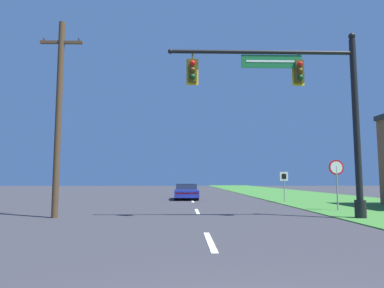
{
  "coord_description": "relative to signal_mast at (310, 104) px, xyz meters",
  "views": [
    {
      "loc": [
        -0.68,
        -2.81,
        1.57
      ],
      "look_at": [
        0.0,
        23.92,
        4.33
      ],
      "focal_mm": 32.0,
      "sensor_mm": 36.0,
      "label": 1
    }
  ],
  "objects": [
    {
      "name": "signal_mast",
      "position": [
        0.0,
        0.0,
        0.0
      ],
      "size": [
        7.95,
        0.47,
        7.67
      ],
      "color": "black",
      "rests_on": "grass_verge_right"
    },
    {
      "name": "route_sign_post",
      "position": [
        1.66,
        9.6,
        -3.1
      ],
      "size": [
        0.55,
        0.06,
        2.03
      ],
      "color": "gray",
      "rests_on": "grass_verge_right"
    },
    {
      "name": "utility_pole_near",
      "position": [
        -10.48,
        0.7,
        -0.3
      ],
      "size": [
        1.8,
        0.26,
        8.35
      ],
      "color": "#4C3823",
      "rests_on": "ground"
    },
    {
      "name": "grass_verge_right",
      "position": [
        5.97,
        19.16,
        -4.61
      ],
      "size": [
        10.0,
        110.0,
        0.04
      ],
      "color": "#38752D",
      "rests_on": "ground"
    },
    {
      "name": "road_center_line",
      "position": [
        -4.53,
        11.16,
        -4.62
      ],
      "size": [
        0.16,
        34.8,
        0.01
      ],
      "color": "silver",
      "rests_on": "ground"
    },
    {
      "name": "stop_sign",
      "position": [
        2.51,
        3.42,
        -2.76
      ],
      "size": [
        0.76,
        0.07,
        2.5
      ],
      "color": "gray",
      "rests_on": "grass_verge_right"
    },
    {
      "name": "car_ahead",
      "position": [
        -4.97,
        13.43,
        -4.02
      ],
      "size": [
        1.87,
        4.24,
        1.19
      ],
      "color": "black",
      "rests_on": "ground"
    }
  ]
}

